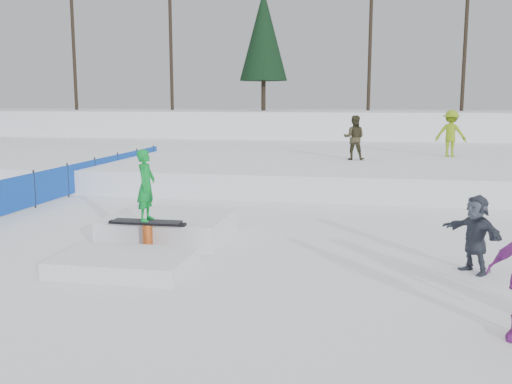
% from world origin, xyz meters
% --- Properties ---
extents(ground, '(120.00, 120.00, 0.00)m').
position_xyz_m(ground, '(0.00, 0.00, 0.00)').
color(ground, white).
extents(snow_berm, '(60.00, 14.00, 2.40)m').
position_xyz_m(snow_berm, '(0.00, 30.00, 1.20)').
color(snow_berm, white).
rests_on(snow_berm, ground).
extents(snow_midrise, '(50.00, 18.00, 0.80)m').
position_xyz_m(snow_midrise, '(0.00, 16.00, 0.40)').
color(snow_midrise, white).
rests_on(snow_midrise, ground).
extents(safety_fence, '(0.05, 16.00, 1.10)m').
position_xyz_m(safety_fence, '(-6.50, 6.60, 0.55)').
color(safety_fence, '#0E3FA8').
rests_on(safety_fence, ground).
extents(treeline, '(40.24, 4.22, 10.50)m').
position_xyz_m(treeline, '(6.18, 28.28, 7.45)').
color(treeline, black).
rests_on(treeline, snow_berm).
extents(walker_olive, '(0.88, 0.71, 1.71)m').
position_xyz_m(walker_olive, '(2.40, 12.34, 1.66)').
color(walker_olive, '#34311C').
rests_on(walker_olive, snow_midrise).
extents(walker_ygreen, '(1.37, 1.04, 1.89)m').
position_xyz_m(walker_ygreen, '(6.25, 14.29, 1.74)').
color(walker_ygreen, '#789C13').
rests_on(walker_ygreen, snow_midrise).
extents(spectator_dark, '(1.12, 1.31, 1.42)m').
position_xyz_m(spectator_dark, '(4.78, 0.46, 0.71)').
color(spectator_dark, '#363C4A').
rests_on(spectator_dark, ground).
extents(jib_rail_feature, '(2.60, 4.40, 2.11)m').
position_xyz_m(jib_rail_feature, '(-1.45, 1.15, 0.30)').
color(jib_rail_feature, white).
rests_on(jib_rail_feature, ground).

